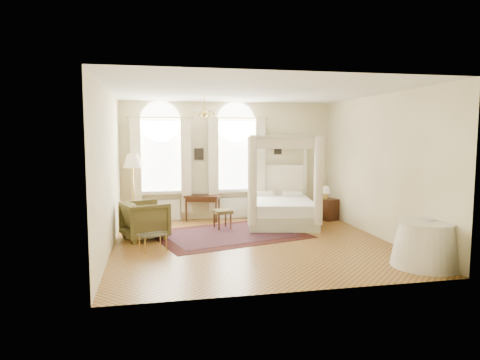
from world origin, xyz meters
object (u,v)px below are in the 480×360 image
at_px(armchair, 145,220).
at_px(canopy_bed, 281,204).
at_px(floor_lamp, 133,165).
at_px(writing_desk, 203,199).
at_px(coffee_table, 153,236).
at_px(side_table, 426,244).
at_px(stool, 222,213).
at_px(nightstand, 329,209).

bearing_deg(armchair, canopy_bed, -95.28).
xyz_separation_m(armchair, floor_lamp, (-0.31, 1.54, 1.18)).
relative_size(writing_desk, coffee_table, 1.69).
relative_size(writing_desk, side_table, 0.88).
xyz_separation_m(coffee_table, floor_lamp, (-0.49, 2.66, 1.29)).
relative_size(stool, armchair, 0.54).
relative_size(canopy_bed, armchair, 2.58).
height_order(canopy_bed, stool, canopy_bed).
height_order(stool, coffee_table, stool).
distance_m(canopy_bed, side_table, 4.33).
height_order(armchair, side_table, armchair).
relative_size(canopy_bed, stool, 4.80).
bearing_deg(coffee_table, writing_desk, 64.94).
bearing_deg(writing_desk, canopy_bed, -23.90).
distance_m(writing_desk, floor_lamp, 2.12).
height_order(writing_desk, coffee_table, writing_desk).
bearing_deg(floor_lamp, armchair, -78.47).
bearing_deg(coffee_table, side_table, -22.56).
bearing_deg(canopy_bed, side_table, -69.70).
relative_size(canopy_bed, nightstand, 4.14).
relative_size(canopy_bed, side_table, 2.05).
distance_m(stool, coffee_table, 2.51).
bearing_deg(canopy_bed, armchair, -165.34).
height_order(canopy_bed, writing_desk, canopy_bed).
height_order(writing_desk, floor_lamp, floor_lamp).
xyz_separation_m(writing_desk, side_table, (3.49, -4.94, -0.21)).
xyz_separation_m(writing_desk, floor_lamp, (-1.85, -0.26, 1.00)).
bearing_deg(canopy_bed, writing_desk, 156.10).
distance_m(canopy_bed, writing_desk, 2.17).
relative_size(coffee_table, floor_lamp, 0.34).
bearing_deg(side_table, armchair, 148.02).
relative_size(nightstand, stool, 1.16).
height_order(armchair, coffee_table, armchair).
distance_m(armchair, floor_lamp, 1.96).
distance_m(coffee_table, side_table, 5.26).
bearing_deg(stool, armchair, -160.33).
bearing_deg(armchair, coffee_table, 168.80).
bearing_deg(nightstand, floor_lamp, 176.37).
bearing_deg(stool, side_table, -50.80).
xyz_separation_m(nightstand, coffee_table, (-4.85, -2.32, 0.03)).
bearing_deg(floor_lamp, nightstand, -3.63).
bearing_deg(armchair, nightstand, -96.52).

